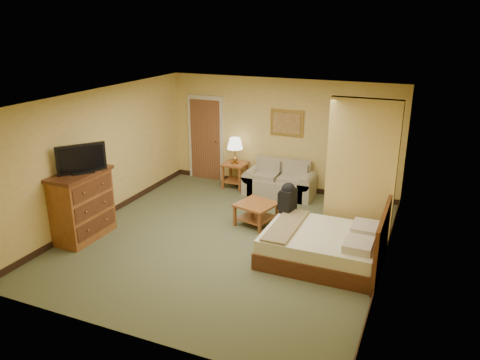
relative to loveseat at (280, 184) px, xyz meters
The scene contains 17 objects.
floor 2.59m from the loveseat, 92.86° to the right, with size 6.00×6.00×0.00m, color #535839.
ceiling 3.48m from the loveseat, 92.86° to the right, with size 6.00×6.00×0.00m, color white.
back_wall 1.13m from the loveseat, 106.61° to the left, with size 5.50×0.02×2.60m, color #DDB95E.
left_wall 4.00m from the loveseat, 138.25° to the right, with size 0.02×6.00×2.60m, color #DDB95E.
right_wall 3.81m from the loveseat, 44.42° to the right, with size 0.02×6.00×2.60m, color #DDB95E.
partition 2.81m from the loveseat, 39.12° to the right, with size 1.20×0.15×2.60m, color #DDB95E.
door 2.25m from the loveseat, 169.22° to the left, with size 0.94×0.16×2.10m.
baseboard 0.48m from the loveseat, 106.98° to the left, with size 5.50×0.02×0.12m, color black.
loveseat is the anchor object (origin of this frame).
side_table 1.16m from the loveseat, behind, with size 0.55×0.55×0.60m.
table_lamp 1.41m from the loveseat, behind, with size 0.37×0.37×0.61m.
coffee_table 1.75m from the loveseat, 86.62° to the right, with size 0.85×0.85×0.45m.
wall_picture 1.40m from the loveseat, 90.00° to the left, with size 0.78×0.04×0.61m.
dresser 4.40m from the loveseat, 126.48° to the right, with size 0.63×1.19×1.28m.
tv 4.50m from the loveseat, 125.42° to the right, with size 0.56×0.72×0.52m.
bed 3.16m from the loveseat, 57.59° to the right, with size 1.94×1.61×1.04m.
backpack 2.27m from the loveseat, 67.76° to the right, with size 0.27×0.36×0.56m.
Camera 1 is at (3.26, -7.07, 3.86)m, focal length 35.00 mm.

